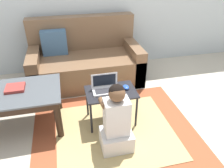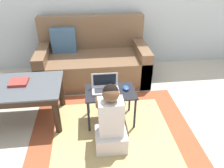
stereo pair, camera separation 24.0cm
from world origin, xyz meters
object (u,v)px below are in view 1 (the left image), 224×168
Objects in this scene: laptop_desk at (111,95)px; computer_mouse at (126,87)px; person_seated at (116,123)px; couch at (85,61)px; coffee_table at (5,99)px; book_on_table at (15,88)px; laptop at (106,88)px.

laptop_desk is 0.19m from computer_mouse.
person_seated is (-0.21, -0.42, -0.11)m from computer_mouse.
couch is at bearing 94.65° from person_seated.
laptop_desk is 0.41m from person_seated.
laptop_desk is at bearing -6.51° from coffee_table.
laptop_desk is (1.11, -0.13, -0.05)m from coffee_table.
coffee_table is 5.91× the size of book_on_table.
person_seated is at bearing -85.35° from couch.
book_on_table is (-0.96, 0.58, 0.17)m from person_seated.
laptop_desk is at bearing 84.48° from person_seated.
person_seated is at bearing -26.46° from coffee_table.
coffee_table is at bearing -154.61° from book_on_table.
coffee_table is at bearing 174.49° from laptop.
laptop_desk is at bearing -174.14° from computer_mouse.
couch is 1.13m from computer_mouse.
computer_mouse is 0.50× the size of book_on_table.
laptop reaches higher than book_on_table.
laptop is at bearing 155.36° from laptop_desk.
person_seated reaches higher than computer_mouse.
person_seated reaches higher than laptop.
couch is at bearing 107.46° from computer_mouse.
book_on_table reaches higher than laptop_desk.
book_on_table is (0.11, 0.05, 0.09)m from coffee_table.
book_on_table is (-1.00, 0.18, 0.13)m from laptop_desk.
book_on_table reaches higher than coffee_table.
coffee_table is at bearing 173.49° from laptop_desk.
couch reaches higher than laptop.
laptop is (-0.05, 0.02, 0.09)m from laptop_desk.
computer_mouse is 0.49m from person_seated.
computer_mouse is at bearing -7.73° from book_on_table.
laptop reaches higher than laptop_desk.
book_on_table is at bearing 170.83° from laptop.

